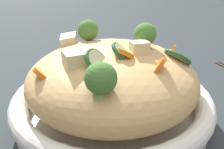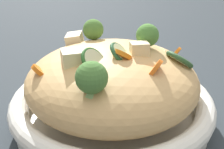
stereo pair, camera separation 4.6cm
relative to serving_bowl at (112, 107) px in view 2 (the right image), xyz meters
name	(u,v)px [view 2 (the right image)]	position (x,y,z in m)	size (l,w,h in m)	color
ground_plane	(112,121)	(0.00, 0.00, -0.03)	(3.00, 3.00, 0.00)	#2B3338
serving_bowl	(112,107)	(0.00, 0.00, 0.00)	(0.32, 0.32, 0.05)	white
noodle_heap	(112,80)	(0.00, 0.00, 0.05)	(0.27, 0.27, 0.10)	tan
broccoli_florets	(110,48)	(0.01, -0.01, 0.11)	(0.20, 0.17, 0.06)	#9AC37A
carrot_coins	(122,62)	(0.03, 0.00, 0.09)	(0.13, 0.25, 0.05)	orange
zucchini_slices	(140,58)	(0.04, 0.03, 0.09)	(0.08, 0.18, 0.05)	beige
chicken_chunks	(87,49)	(-0.03, -0.03, 0.09)	(0.17, 0.13, 0.04)	beige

